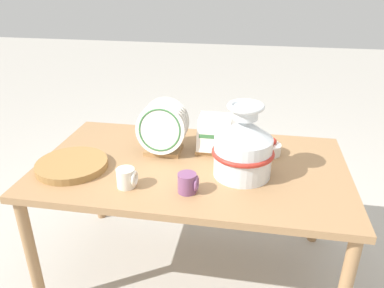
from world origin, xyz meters
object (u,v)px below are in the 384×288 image
at_px(mug_cream_glaze, 127,178).
at_px(fruit_bowl, 269,148).
at_px(mug_plum_glaze, 188,183).
at_px(ceramic_vase, 243,146).
at_px(dish_rack_square_plates, 214,138).
at_px(dish_rack_round_plates, 163,130).
at_px(wicker_charger_stack, 72,165).

height_order(mug_cream_glaze, fruit_bowl, mug_cream_glaze).
height_order(mug_plum_glaze, mug_cream_glaze, same).
relative_size(ceramic_vase, mug_cream_glaze, 3.94).
height_order(mug_plum_glaze, fruit_bowl, mug_plum_glaze).
xyz_separation_m(dish_rack_square_plates, mug_cream_glaze, (-0.34, -0.43, -0.03)).
xyz_separation_m(dish_rack_round_plates, fruit_bowl, (0.55, 0.08, -0.09)).
relative_size(dish_rack_round_plates, mug_cream_glaze, 3.07).
relative_size(wicker_charger_stack, mug_cream_glaze, 3.83).
distance_m(ceramic_vase, dish_rack_square_plates, 0.29).
bearing_deg(mug_cream_glaze, ceramic_vase, 21.78).
bearing_deg(dish_rack_square_plates, dish_rack_round_plates, -166.25).
relative_size(ceramic_vase, dish_rack_square_plates, 1.83).
distance_m(dish_rack_round_plates, wicker_charger_stack, 0.48).
bearing_deg(mug_cream_glaze, wicker_charger_stack, 160.27).
relative_size(mug_plum_glaze, mug_cream_glaze, 1.00).
bearing_deg(fruit_bowl, mug_cream_glaze, -144.80).
xyz_separation_m(ceramic_vase, mug_cream_glaze, (-0.50, -0.20, -0.11)).
distance_m(mug_plum_glaze, mug_cream_glaze, 0.28).
bearing_deg(ceramic_vase, wicker_charger_stack, -174.15).
bearing_deg(wicker_charger_stack, mug_cream_glaze, -19.73).
bearing_deg(fruit_bowl, dish_rack_square_plates, -177.33).
distance_m(ceramic_vase, mug_cream_glaze, 0.55).
xyz_separation_m(mug_plum_glaze, fruit_bowl, (0.35, 0.44, -0.01)).
bearing_deg(mug_plum_glaze, dish_rack_square_plates, 81.57).
xyz_separation_m(dish_rack_round_plates, wicker_charger_stack, (-0.40, -0.25, -0.11)).
xyz_separation_m(ceramic_vase, dish_rack_round_plates, (-0.43, 0.17, -0.03)).
bearing_deg(dish_rack_round_plates, wicker_charger_stack, -147.93).
height_order(wicker_charger_stack, mug_cream_glaze, mug_cream_glaze).
bearing_deg(mug_plum_glaze, fruit_bowl, 51.34).
bearing_deg(dish_rack_square_plates, ceramic_vase, -55.25).
relative_size(mug_cream_glaze, fruit_bowl, 0.72).
bearing_deg(dish_rack_round_plates, fruit_bowl, 8.06).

